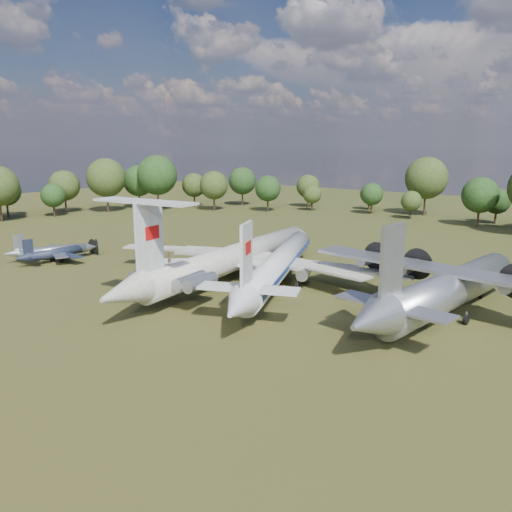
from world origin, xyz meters
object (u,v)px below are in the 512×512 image
Objects in this scene: il62_airliner at (235,262)px; an12_transport at (449,294)px; small_prop_northwest at (54,253)px; tu104_jet at (279,269)px; person_on_il62 at (169,258)px; small_prop_west at (58,255)px.

il62_airliner is 1.31× the size of an12_transport.
tu104_jet is at bearing 37.90° from small_prop_northwest.
il62_airliner is at bearing 164.44° from tu104_jet.
person_on_il62 reaches higher than tu104_jet.
an12_transport reaches higher than small_prop_west.
an12_transport is (22.62, 1.69, 0.23)m from tu104_jet.
small_prop_northwest is at bearing 169.94° from small_prop_west.
an12_transport is at bearing -153.75° from person_on_il62.
small_prop_northwest is (-62.38, -12.33, -1.46)m from an12_transport.
person_on_il62 is (34.80, -4.81, 4.82)m from small_prop_northwest.
small_prop_west is 0.95× the size of small_prop_northwest.
tu104_jet is 1.20× the size of an12_transport.
small_prop_northwest is at bearing -162.54° from an12_transport.
tu104_jet is (7.00, 1.05, -0.18)m from il62_airliner.
an12_transport is 63.61m from small_prop_northwest.
person_on_il62 is at bearing -141.87° from an12_transport.
tu104_jet is 29.41× the size of person_on_il62.
person_on_il62 is at bearing 15.05° from small_prop_northwest.
person_on_il62 is (33.03, -4.50, 4.88)m from small_prop_west.
il62_airliner is 3.44× the size of small_prop_west.
an12_transport reaches higher than tu104_jet.
tu104_jet is at bearing -113.40° from person_on_il62.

